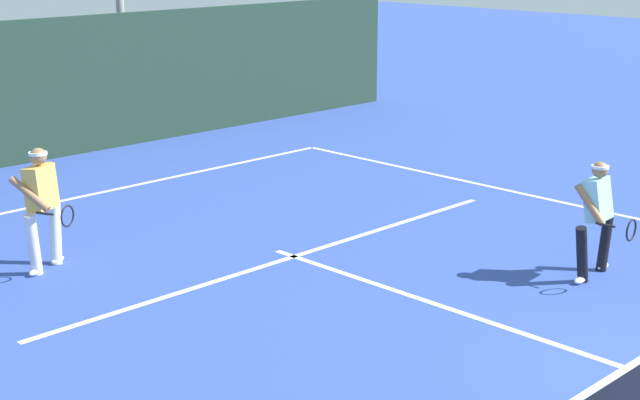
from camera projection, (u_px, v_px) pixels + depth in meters
court_line_baseline_far at (102, 192)px, 16.94m from camera, size 10.35×0.10×0.01m
court_line_service at (294, 256)px, 13.57m from camera, size 8.44×0.10×0.01m
court_line_centre at (456, 311)px, 11.62m from camera, size 0.10×6.40×0.01m
player_near at (597, 215)px, 12.56m from camera, size 0.99×0.85×1.57m
player_far at (42, 203)px, 12.83m from camera, size 0.76×0.95×1.69m
back_fence_windscreen at (13, 94)px, 18.62m from camera, size 21.04×0.12×2.81m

